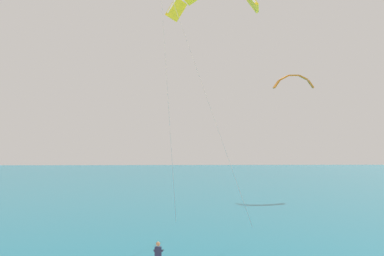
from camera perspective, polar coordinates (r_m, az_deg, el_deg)
name	(u,v)px	position (r m, az deg, el deg)	size (l,w,h in m)	color
sea	(194,181)	(80.78, 0.25, -6.66)	(200.00, 120.00, 0.20)	#146075
kite_distant	(294,80)	(60.74, 12.61, 5.91)	(5.33, 1.34, 1.87)	orange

